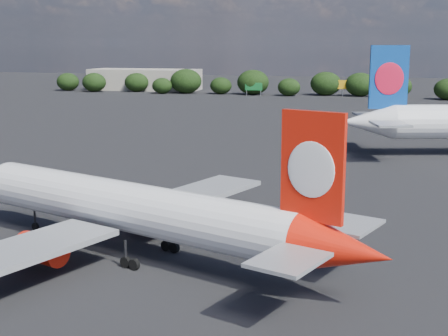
# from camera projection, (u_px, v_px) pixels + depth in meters

# --- Properties ---
(ground) EXTENTS (500.00, 500.00, 0.00)m
(ground) POSITION_uv_depth(u_px,v_px,m) (207.00, 155.00, 101.90)
(ground) COLOR black
(ground) RESTS_ON ground
(qantas_airliner) EXTENTS (40.37, 38.79, 13.54)m
(qantas_airliner) POSITION_uv_depth(u_px,v_px,m) (143.00, 212.00, 52.28)
(qantas_airliner) COLOR white
(qantas_airliner) RESTS_ON ground
(terminal_building) EXTENTS (42.00, 16.00, 8.00)m
(terminal_building) POSITION_uv_depth(u_px,v_px,m) (145.00, 80.00, 242.72)
(terminal_building) COLOR gray
(terminal_building) RESTS_ON ground
(highway_sign) EXTENTS (6.00, 0.30, 4.50)m
(highway_sign) POSITION_uv_depth(u_px,v_px,m) (254.00, 87.00, 215.65)
(highway_sign) COLOR #146629
(highway_sign) RESTS_ON ground
(billboard_yellow) EXTENTS (5.00, 0.30, 5.50)m
(billboard_yellow) POSITION_uv_depth(u_px,v_px,m) (343.00, 85.00, 213.45)
(billboard_yellow) COLOR #F5AD15
(billboard_yellow) RESTS_ON ground
(horizon_treeline) EXTENTS (205.42, 16.22, 8.92)m
(horizon_treeline) POSITION_uv_depth(u_px,v_px,m) (346.00, 85.00, 211.45)
(horizon_treeline) COLOR black
(horizon_treeline) RESTS_ON ground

